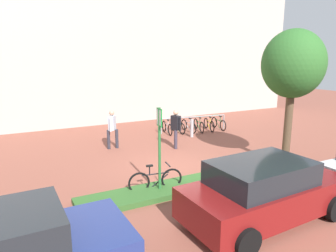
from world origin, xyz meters
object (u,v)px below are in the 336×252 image
(person_casual_tan, at_px, (112,127))
(car_maroon_wagon, at_px, (264,191))
(bike_rack_cluster, at_px, (194,125))
(tree_sidewalk, at_px, (293,65))
(parking_sign_post, at_px, (159,139))
(bike_at_sign, at_px, (156,180))
(bollard_steel, at_px, (192,128))
(person_suited_navy, at_px, (176,127))

(person_casual_tan, bearing_deg, car_maroon_wagon, -79.38)
(bike_rack_cluster, bearing_deg, tree_sidewalk, -89.12)
(parking_sign_post, relative_size, bike_at_sign, 1.55)
(bike_rack_cluster, height_order, bollard_steel, bollard_steel)
(bike_at_sign, distance_m, car_maroon_wagon, 3.23)
(bike_rack_cluster, relative_size, car_maroon_wagon, 0.85)
(tree_sidewalk, distance_m, parking_sign_post, 5.58)
(bike_at_sign, bearing_deg, tree_sidewalk, -1.95)
(tree_sidewalk, xyz_separation_m, parking_sign_post, (-5.20, -0.04, -2.01))
(parking_sign_post, xyz_separation_m, bike_at_sign, (-0.03, 0.21, -1.34))
(bike_rack_cluster, bearing_deg, bollard_steel, -125.88)
(tree_sidewalk, xyz_separation_m, bike_rack_cluster, (-0.10, 6.27, -3.35))
(bike_at_sign, bearing_deg, bike_rack_cluster, 49.85)
(bike_rack_cluster, distance_m, person_casual_tan, 5.09)
(bike_at_sign, relative_size, car_maroon_wagon, 0.38)
(parking_sign_post, bearing_deg, bollard_steel, 50.43)
(bike_at_sign, height_order, bike_rack_cluster, bike_at_sign)
(bike_rack_cluster, distance_m, car_maroon_wagon, 9.50)
(bike_rack_cluster, bearing_deg, parking_sign_post, -129.00)
(bike_at_sign, bearing_deg, car_maroon_wagon, -58.82)
(parking_sign_post, bearing_deg, tree_sidewalk, 0.39)
(bike_at_sign, height_order, person_suited_navy, person_suited_navy)
(bollard_steel, distance_m, person_suited_navy, 2.21)
(bike_rack_cluster, relative_size, person_suited_navy, 2.16)
(bike_at_sign, xyz_separation_m, bollard_steel, (4.40, 5.07, 0.10))
(tree_sidewalk, height_order, bollard_steel, tree_sidewalk)
(parking_sign_post, bearing_deg, car_maroon_wagon, -57.23)
(bike_at_sign, xyz_separation_m, person_casual_tan, (0.22, 4.95, 0.63))
(tree_sidewalk, distance_m, person_suited_navy, 5.38)
(person_suited_navy, distance_m, car_maroon_wagon, 6.57)
(bike_at_sign, bearing_deg, person_casual_tan, 87.47)
(tree_sidewalk, height_order, person_casual_tan, tree_sidewalk)
(bike_rack_cluster, bearing_deg, bike_at_sign, -130.15)
(bike_rack_cluster, bearing_deg, person_suited_navy, -135.61)
(tree_sidewalk, distance_m, car_maroon_wagon, 5.29)
(tree_sidewalk, bearing_deg, bike_at_sign, 178.05)
(parking_sign_post, bearing_deg, bike_rack_cluster, 51.00)
(person_suited_navy, bearing_deg, person_casual_tan, 154.07)
(parking_sign_post, height_order, person_suited_navy, parking_sign_post)
(bollard_steel, distance_m, car_maroon_wagon, 8.29)
(bike_rack_cluster, xyz_separation_m, bollard_steel, (-0.74, -1.02, 0.10))
(bike_at_sign, distance_m, person_casual_tan, 5.00)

